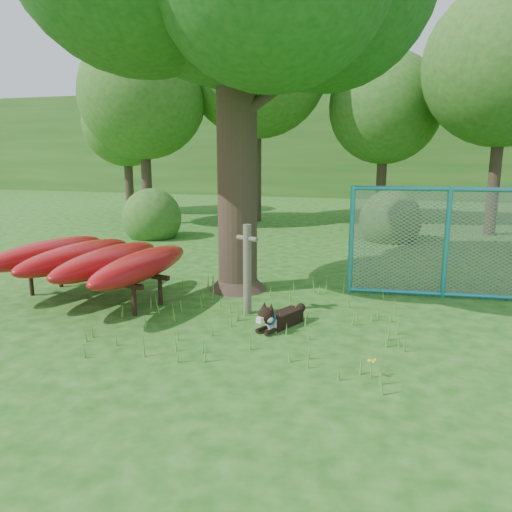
# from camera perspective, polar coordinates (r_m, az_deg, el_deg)

# --- Properties ---
(ground) EXTENTS (80.00, 80.00, 0.00)m
(ground) POSITION_cam_1_polar(r_m,az_deg,el_deg) (7.04, -4.42, -9.85)
(ground) COLOR #195110
(ground) RESTS_ON ground
(wooden_post) EXTENTS (0.40, 0.22, 1.47)m
(wooden_post) POSITION_cam_1_polar(r_m,az_deg,el_deg) (8.02, -1.01, -1.26)
(wooden_post) COLOR brown
(wooden_post) RESTS_ON ground
(kayak_rack) EXTENTS (3.09, 3.31, 0.98)m
(kayak_rack) POSITION_cam_1_polar(r_m,az_deg,el_deg) (9.22, -18.26, -0.30)
(kayak_rack) COLOR black
(kayak_rack) RESTS_ON ground
(husky_dog) EXTENTS (0.59, 0.97, 0.47)m
(husky_dog) POSITION_cam_1_polar(r_m,az_deg,el_deg) (7.51, 2.57, -7.06)
(husky_dog) COLOR black
(husky_dog) RESTS_ON ground
(fence_section) EXTENTS (3.41, 0.42, 3.33)m
(fence_section) POSITION_cam_1_polar(r_m,az_deg,el_deg) (9.48, 20.93, 1.39)
(fence_section) COLOR teal
(fence_section) RESTS_ON ground
(wildflower_clump) EXTENTS (0.11, 0.09, 0.23)m
(wildflower_clump) POSITION_cam_1_polar(r_m,az_deg,el_deg) (6.10, 13.10, -11.78)
(wildflower_clump) COLOR #5B9A32
(wildflower_clump) RESTS_ON ground
(bg_tree_a) EXTENTS (4.40, 4.40, 6.70)m
(bg_tree_a) POSITION_cam_1_polar(r_m,az_deg,el_deg) (18.47, -12.81, 17.48)
(bg_tree_a) COLOR #32241B
(bg_tree_a) RESTS_ON ground
(bg_tree_b) EXTENTS (5.20, 5.20, 8.22)m
(bg_tree_b) POSITION_cam_1_polar(r_m,az_deg,el_deg) (19.11, 0.07, 20.97)
(bg_tree_b) COLOR #32241B
(bg_tree_b) RESTS_ON ground
(bg_tree_c) EXTENTS (4.00, 4.00, 6.12)m
(bg_tree_c) POSITION_cam_1_polar(r_m,az_deg,el_deg) (19.17, 14.52, 16.05)
(bg_tree_c) COLOR #32241B
(bg_tree_c) RESTS_ON ground
(bg_tree_d) EXTENTS (4.80, 4.80, 7.50)m
(bg_tree_d) POSITION_cam_1_polar(r_m,az_deg,el_deg) (17.47, 26.60, 18.89)
(bg_tree_d) COLOR #32241B
(bg_tree_d) RESTS_ON ground
(bg_tree_f) EXTENTS (3.60, 3.60, 5.55)m
(bg_tree_f) POSITION_cam_1_polar(r_m,az_deg,el_deg) (22.25, -14.63, 14.45)
(bg_tree_f) COLOR #32241B
(bg_tree_f) RESTS_ON ground
(shrub_left) EXTENTS (1.80, 1.80, 1.80)m
(shrub_left) POSITION_cam_1_polar(r_m,az_deg,el_deg) (15.68, -11.72, 2.11)
(shrub_left) COLOR #2B5B1D
(shrub_left) RESTS_ON ground
(shrub_mid) EXTENTS (1.80, 1.80, 1.80)m
(shrub_mid) POSITION_cam_1_polar(r_m,az_deg,el_deg) (15.32, 14.97, 1.72)
(shrub_mid) COLOR #2B5B1D
(shrub_mid) RESTS_ON ground
(wooded_hillside) EXTENTS (80.00, 12.00, 6.00)m
(wooded_hillside) POSITION_cam_1_polar(r_m,az_deg,el_deg) (34.18, 12.92, 12.30)
(wooded_hillside) COLOR #2B5B1D
(wooded_hillside) RESTS_ON ground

